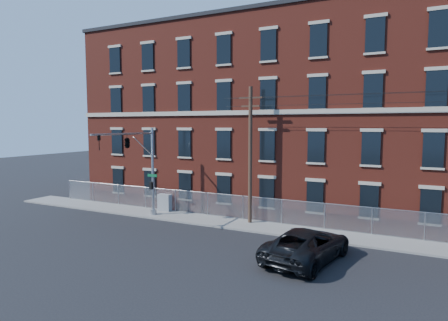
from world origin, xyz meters
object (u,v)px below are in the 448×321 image
object	(u,v)px
traffic_signal_mast	(133,151)
utility_cabinet	(165,202)
utility_pole_near	(250,153)
pickup_truck	(307,245)

from	to	relation	value
traffic_signal_mast	utility_cabinet	xyz separation A→B (m)	(0.05, 3.82, -4.56)
utility_pole_near	pickup_truck	distance (m)	9.28
utility_pole_near	utility_cabinet	distance (m)	9.15
traffic_signal_mast	pickup_truck	bearing A→B (deg)	-9.78
pickup_truck	utility_cabinet	distance (m)	15.02
traffic_signal_mast	pickup_truck	world-z (taller)	traffic_signal_mast
traffic_signal_mast	pickup_truck	distance (m)	14.65
pickup_truck	utility_cabinet	bearing A→B (deg)	-13.06
pickup_truck	traffic_signal_mast	bearing A→B (deg)	1.49
traffic_signal_mast	utility_cabinet	distance (m)	5.95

